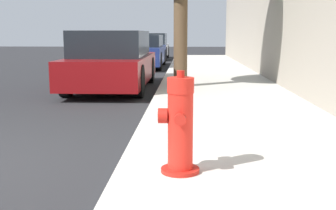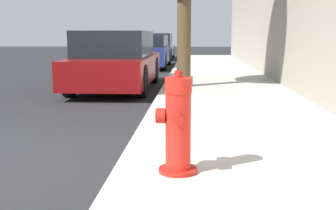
# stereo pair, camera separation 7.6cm
# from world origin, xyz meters

# --- Properties ---
(sidewalk_slab) EXTENTS (2.80, 40.00, 0.15)m
(sidewalk_slab) POSITION_xyz_m (3.19, 0.00, 0.07)
(sidewalk_slab) COLOR beige
(sidewalk_slab) RESTS_ON ground_plane
(fire_hydrant) EXTENTS (0.36, 0.36, 0.89)m
(fire_hydrant) POSITION_xyz_m (2.37, -0.36, 0.56)
(fire_hydrant) COLOR red
(fire_hydrant) RESTS_ON sidewalk_slab
(parked_car_near) EXTENTS (1.76, 4.43, 1.41)m
(parked_car_near) POSITION_xyz_m (0.63, 6.24, 0.68)
(parked_car_near) COLOR maroon
(parked_car_near) RESTS_ON ground_plane
(parked_car_mid) EXTENTS (1.87, 4.55, 1.29)m
(parked_car_mid) POSITION_xyz_m (0.57, 12.91, 0.64)
(parked_car_mid) COLOR navy
(parked_car_mid) RESTS_ON ground_plane
(parked_car_far) EXTENTS (1.87, 4.05, 1.36)m
(parked_car_far) POSITION_xyz_m (0.48, 18.47, 0.66)
(parked_car_far) COLOR silver
(parked_car_far) RESTS_ON ground_plane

